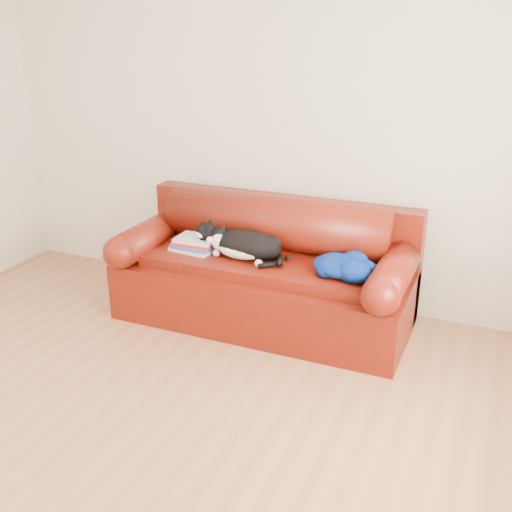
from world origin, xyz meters
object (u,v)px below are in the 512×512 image
at_px(blanket, 343,265).
at_px(sofa_base, 264,290).
at_px(cat, 246,245).
at_px(book_stack, 196,244).

bearing_deg(blanket, sofa_base, 172.08).
height_order(cat, blanket, cat).
bearing_deg(blanket, cat, -179.96).
distance_m(sofa_base, blanket, 0.69).
relative_size(book_stack, cat, 0.48).
bearing_deg(cat, book_stack, 179.23).
xyz_separation_m(book_stack, cat, (0.41, -0.01, 0.05)).
bearing_deg(book_stack, sofa_base, 8.21).
height_order(book_stack, cat, cat).
bearing_deg(cat, blanket, 0.79).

